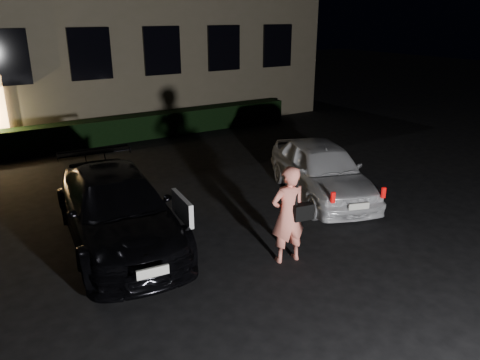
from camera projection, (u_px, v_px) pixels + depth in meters
ground at (289, 281)px, 7.94m from camera, size 80.00×80.00×0.00m
hedge at (102, 132)px, 16.15m from camera, size 15.00×0.70×0.85m
sedan at (117, 209)px, 9.10m from camera, size 2.44×4.96×1.38m
hatch at (322, 170)px, 11.42m from camera, size 2.82×4.32×1.37m
man at (288, 215)px, 8.31m from camera, size 0.76×0.53×1.82m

